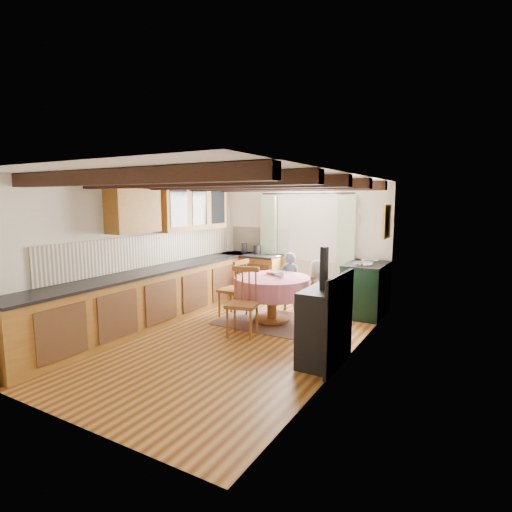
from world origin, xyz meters
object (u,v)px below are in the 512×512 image
Objects in this scene: dining_table at (272,299)px; chair_right at (323,302)px; chair_near at (242,302)px; child_right at (319,294)px; child_far at (290,281)px; aga_range at (366,289)px; chair_left at (233,288)px; cast_iron_stove at (323,306)px; cup at (281,275)px.

chair_right reaches higher than dining_table.
child_right is at bearing 33.68° from chair_near.
child_far is at bearing 39.24° from child_right.
aga_range is (0.39, 1.14, 0.04)m from chair_right.
chair_near reaches higher than aga_range.
chair_near is at bearing 82.58° from child_far.
chair_left is 2.48m from cast_iron_stove.
aga_range is at bearing 47.49° from cup.
chair_left is 1.57m from child_right.
child_right is (-0.58, 1.35, -0.19)m from cast_iron_stove.
dining_table is at bearing 86.09° from child_far.
child_right is 0.69m from cup.
dining_table is at bearing 72.42° from chair_near.
child_far is at bearing 75.74° from chair_near.
cup is at bearing 84.84° from chair_right.
dining_table is 1.23× the size of aga_range.
cup is at bearing 97.90° from child_far.
chair_left reaches higher than chair_right.
chair_left is at bearing 84.84° from child_right.
cast_iron_stove is at bearing -166.77° from child_right.
cast_iron_stove is at bearing -87.48° from aga_range.
child_far reaches higher than aga_range.
chair_near reaches higher than chair_right.
aga_range is (2.04, 1.28, -0.04)m from chair_left.
chair_left is at bearing 117.07° from chair_near.
dining_table is 1.77m from aga_range.
aga_range is 10.11× the size of cup.
chair_left is at bearing -176.25° from dining_table.
cast_iron_stove is at bearing 63.39° from chair_left.
cast_iron_stove is at bearing 117.52° from child_far.
child_far is at bearing 92.95° from dining_table.
cup is at bearing 61.89° from chair_near.
chair_left is (-0.76, -0.05, 0.13)m from dining_table.
child_right reaches higher than dining_table.
cast_iron_stove is 1.36× the size of child_far.
chair_near is at bearing 124.65° from chair_right.
cup reaches higher than dining_table.
chair_right is 1.48m from cast_iron_stove.
dining_table is 12.43× the size of cup.
aga_range is at bearing 43.73° from chair_near.
cast_iron_stove is at bearing -42.52° from dining_table.
chair_near is 0.70× the size of cast_iron_stove.
chair_right is 1.21m from aga_range.
chair_near is 1.68m from child_far.
dining_table is 0.83m from child_right.
cast_iron_stove reaches higher than chair_right.
chair_right is 0.59× the size of cast_iron_stove.
chair_left is 0.94× the size of child_far.
chair_near is 1.07m from chair_left.
dining_table is 1.17× the size of child_far.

